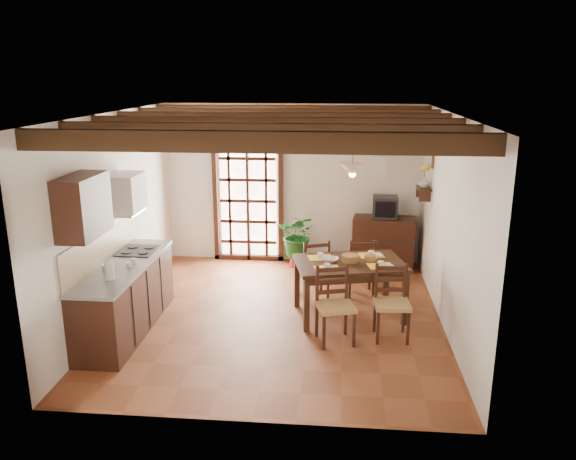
# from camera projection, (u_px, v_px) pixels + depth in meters

# --- Properties ---
(ground_plane) EXTENTS (5.00, 5.00, 0.00)m
(ground_plane) POSITION_uv_depth(u_px,v_px,m) (278.00, 316.00, 7.90)
(ground_plane) COLOR brown
(room_shell) EXTENTS (4.52, 5.02, 2.81)m
(room_shell) POSITION_uv_depth(u_px,v_px,m) (278.00, 189.00, 7.41)
(room_shell) COLOR silver
(room_shell) RESTS_ON ground_plane
(ceiling_beams) EXTENTS (4.50, 4.34, 0.20)m
(ceiling_beams) POSITION_uv_depth(u_px,v_px,m) (277.00, 122.00, 7.17)
(ceiling_beams) COLOR black
(ceiling_beams) RESTS_ON room_shell
(french_door) EXTENTS (1.26, 0.11, 2.32)m
(french_door) POSITION_uv_depth(u_px,v_px,m) (248.00, 197.00, 10.00)
(french_door) COLOR white
(french_door) RESTS_ON ground_plane
(kitchen_counter) EXTENTS (0.64, 2.25, 1.38)m
(kitchen_counter) POSITION_uv_depth(u_px,v_px,m) (126.00, 296.00, 7.37)
(kitchen_counter) COLOR black
(kitchen_counter) RESTS_ON ground_plane
(upper_cabinet) EXTENTS (0.35, 0.80, 0.70)m
(upper_cabinet) POSITION_uv_depth(u_px,v_px,m) (83.00, 206.00, 6.33)
(upper_cabinet) COLOR black
(upper_cabinet) RESTS_ON room_shell
(range_hood) EXTENTS (0.38, 0.60, 0.54)m
(range_hood) POSITION_uv_depth(u_px,v_px,m) (126.00, 193.00, 7.56)
(range_hood) COLOR white
(range_hood) RESTS_ON room_shell
(counter_items) EXTENTS (0.50, 1.43, 0.25)m
(counter_items) POSITION_uv_depth(u_px,v_px,m) (125.00, 259.00, 7.32)
(counter_items) COLOR black
(counter_items) RESTS_ON kitchen_counter
(dining_table) EXTENTS (1.64, 1.25, 0.80)m
(dining_table) POSITION_uv_depth(u_px,v_px,m) (350.00, 269.00, 7.74)
(dining_table) COLOR #321B10
(dining_table) RESTS_ON ground_plane
(chair_near_left) EXTENTS (0.55, 0.54, 0.97)m
(chair_near_left) POSITION_uv_depth(u_px,v_px,m) (335.00, 319.00, 7.08)
(chair_near_left) COLOR #B0844B
(chair_near_left) RESTS_ON ground_plane
(chair_near_right) EXTENTS (0.46, 0.44, 0.95)m
(chair_near_right) POSITION_uv_depth(u_px,v_px,m) (391.00, 316.00, 7.18)
(chair_near_right) COLOR #B0844B
(chair_near_right) RESTS_ON ground_plane
(chair_far_left) EXTENTS (0.54, 0.52, 0.92)m
(chair_far_left) POSITION_uv_depth(u_px,v_px,m) (313.00, 279.00, 8.52)
(chair_far_left) COLOR #B0844B
(chair_far_left) RESTS_ON ground_plane
(chair_far_right) EXTENTS (0.47, 0.45, 0.91)m
(chair_far_right) POSITION_uv_depth(u_px,v_px,m) (360.00, 276.00, 8.61)
(chair_far_right) COLOR #B0844B
(chair_far_right) RESTS_ON ground_plane
(table_setting) EXTENTS (1.07, 0.71, 0.10)m
(table_setting) POSITION_uv_depth(u_px,v_px,m) (350.00, 257.00, 7.69)
(table_setting) COLOR yellow
(table_setting) RESTS_ON dining_table
(table_bowl) EXTENTS (0.25, 0.25, 0.05)m
(table_bowl) POSITION_uv_depth(u_px,v_px,m) (330.00, 260.00, 7.72)
(table_bowl) COLOR white
(table_bowl) RESTS_ON dining_table
(sideboard) EXTENTS (1.11, 0.60, 0.90)m
(sideboard) POSITION_uv_depth(u_px,v_px,m) (383.00, 243.00, 9.77)
(sideboard) COLOR black
(sideboard) RESTS_ON ground_plane
(crt_tv) EXTENTS (0.44, 0.41, 0.36)m
(crt_tv) POSITION_uv_depth(u_px,v_px,m) (385.00, 207.00, 9.59)
(crt_tv) COLOR black
(crt_tv) RESTS_ON sideboard
(fuse_box) EXTENTS (0.25, 0.03, 0.32)m
(fuse_box) POSITION_uv_depth(u_px,v_px,m) (380.00, 166.00, 9.68)
(fuse_box) COLOR white
(fuse_box) RESTS_ON room_shell
(plant_pot) EXTENTS (0.33, 0.33, 0.20)m
(plant_pot) POSITION_uv_depth(u_px,v_px,m) (298.00, 260.00, 9.92)
(plant_pot) COLOR maroon
(plant_pot) RESTS_ON ground_plane
(potted_plant) EXTENTS (2.07, 1.86, 2.02)m
(potted_plant) POSITION_uv_depth(u_px,v_px,m) (299.00, 235.00, 9.80)
(potted_plant) COLOR #144C19
(potted_plant) RESTS_ON ground_plane
(wall_shelf) EXTENTS (0.20, 0.42, 0.20)m
(wall_shelf) POSITION_uv_depth(u_px,v_px,m) (424.00, 191.00, 8.84)
(wall_shelf) COLOR black
(wall_shelf) RESTS_ON room_shell
(shelf_vase) EXTENTS (0.15, 0.15, 0.15)m
(shelf_vase) POSITION_uv_depth(u_px,v_px,m) (424.00, 182.00, 8.80)
(shelf_vase) COLOR #B2BFB2
(shelf_vase) RESTS_ON wall_shelf
(shelf_flowers) EXTENTS (0.14, 0.14, 0.36)m
(shelf_flowers) POSITION_uv_depth(u_px,v_px,m) (425.00, 169.00, 8.75)
(shelf_flowers) COLOR yellow
(shelf_flowers) RESTS_ON shelf_vase
(framed_picture) EXTENTS (0.03, 0.32, 0.32)m
(framed_picture) POSITION_uv_depth(u_px,v_px,m) (431.00, 157.00, 8.69)
(framed_picture) COLOR brown
(framed_picture) RESTS_ON room_shell
(pendant_lamp) EXTENTS (0.36, 0.36, 0.84)m
(pendant_lamp) POSITION_uv_depth(u_px,v_px,m) (353.00, 168.00, 7.46)
(pendant_lamp) COLOR black
(pendant_lamp) RESTS_ON room_shell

